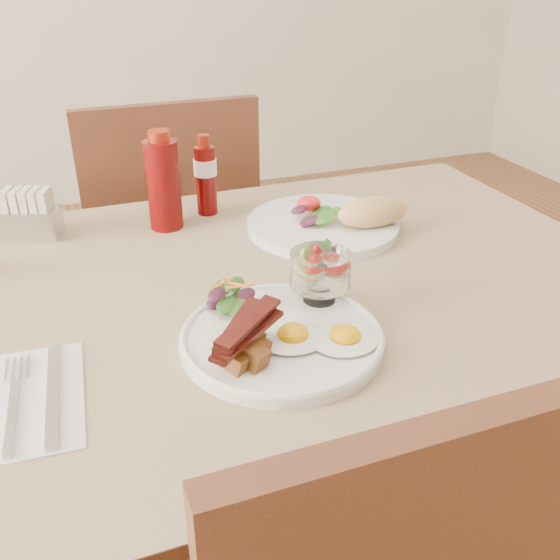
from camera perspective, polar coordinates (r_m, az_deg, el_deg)
The scene contains 12 objects.
table at distance 1.05m, azimuth -3.11°, elevation -5.02°, with size 1.33×0.88×0.75m.
chair_far at distance 1.68m, azimuth -9.99°, elevation 2.84°, with size 0.42×0.42×0.93m.
main_plate at distance 0.86m, azimuth 0.16°, elevation -5.41°, with size 0.28×0.28×0.02m, color white.
fried_eggs at distance 0.84m, azimuth 3.57°, elevation -5.22°, with size 0.17×0.13×0.03m.
bacon_potato_pile at distance 0.80m, azimuth -3.17°, elevation -5.62°, with size 0.12×0.11×0.06m.
side_salad at distance 0.91m, azimuth -4.46°, elevation -1.70°, with size 0.08×0.07×0.04m.
fruit_cup at distance 0.91m, azimuth 3.68°, elevation 0.94°, with size 0.09×0.09×0.09m.
second_plate at distance 1.20m, azimuth 5.02°, elevation 5.43°, with size 0.30×0.29×0.07m.
ketchup_bottle at distance 1.21m, azimuth -10.62°, elevation 8.68°, with size 0.07×0.07×0.19m.
hot_sauce_bottle at distance 1.26m, azimuth -6.81°, elevation 9.41°, with size 0.06×0.06×0.16m.
sugar_caddy at distance 1.25m, azimuth -21.88°, elevation 5.40°, with size 0.12×0.09×0.09m.
napkin_cutlery at distance 0.82m, azimuth -21.52°, elevation -9.98°, with size 0.13×0.22×0.01m.
Camera 1 is at (-0.25, -0.83, 1.24)m, focal length 40.00 mm.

